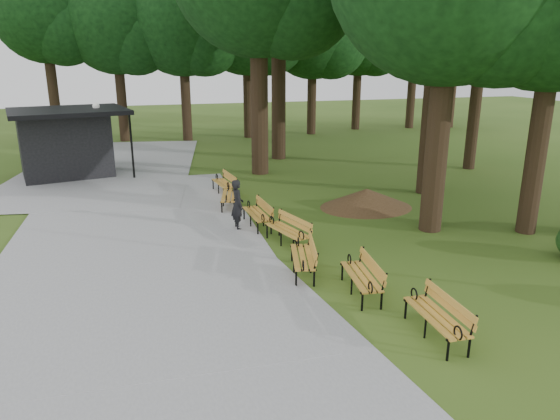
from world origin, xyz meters
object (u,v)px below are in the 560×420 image
object	(u,v)px
bench_5	(229,196)
bench_6	(224,184)
bench_4	(257,214)
person	(237,205)
dirt_mound	(366,198)
bench_1	(361,277)
bench_3	(287,231)
lawn_tree_5	(486,9)
bench_2	(303,257)
lamp_post	(98,123)
bench_0	(436,317)
kiosk	(65,143)

from	to	relation	value
bench_5	bench_6	xyz separation A→B (m)	(0.16, 1.95, 0.00)
bench_4	person	bearing A→B (deg)	-90.00
dirt_mound	bench_1	xyz separation A→B (m)	(-3.33, -6.60, 0.08)
dirt_mound	bench_3	world-z (taller)	bench_3
bench_3	bench_5	bearing A→B (deg)	176.33
bench_1	dirt_mound	bearing A→B (deg)	161.05
bench_5	lawn_tree_5	size ratio (longest dim) A/B	0.18
dirt_mound	bench_6	size ratio (longest dim) A/B	1.53
dirt_mound	bench_2	xyz separation A→B (m)	(-4.25, -5.05, 0.08)
dirt_mound	bench_4	size ratio (longest dim) A/B	1.53
bench_4	lamp_post	bearing A→B (deg)	-155.13
bench_0	bench_1	xyz separation A→B (m)	(-0.59, 2.19, 0.00)
bench_0	bench_6	bearing A→B (deg)	-168.23
kiosk	bench_1	world-z (taller)	kiosk
bench_0	bench_2	size ratio (longest dim) A/B	1.00
bench_2	bench_4	bearing A→B (deg)	-162.72
bench_0	bench_4	size ratio (longest dim) A/B	1.00
kiosk	bench_4	world-z (taller)	kiosk
kiosk	bench_6	bearing A→B (deg)	-52.32
bench_0	bench_5	xyz separation A→B (m)	(-2.15, 10.26, 0.00)
lawn_tree_5	kiosk	bearing A→B (deg)	168.03
dirt_mound	bench_4	bearing A→B (deg)	-166.59
bench_1	bench_4	distance (m)	5.65
kiosk	bench_4	xyz separation A→B (m)	(6.70, -10.01, -1.12)
lamp_post	bench_5	distance (m)	9.02
lamp_post	bench_2	distance (m)	15.08
person	bench_5	size ratio (longest dim) A/B	0.87
bench_3	lawn_tree_5	xyz separation A→B (m)	(12.02, 7.82, 7.06)
dirt_mound	bench_5	bearing A→B (deg)	163.19
person	lawn_tree_5	bearing A→B (deg)	-69.31
bench_2	bench_5	xyz separation A→B (m)	(-0.63, 6.53, 0.00)
person	bench_4	size ratio (longest dim) A/B	0.87
bench_1	lawn_tree_5	bearing A→B (deg)	143.16
lamp_post	bench_6	xyz separation A→B (m)	(4.88, -5.48, -1.96)
person	bench_0	xyz separation A→B (m)	(2.36, -7.70, -0.38)
bench_2	bench_6	world-z (taller)	same
bench_2	bench_6	xyz separation A→B (m)	(-0.47, 8.48, 0.00)
person	bench_4	distance (m)	0.75
kiosk	bench_6	world-z (taller)	kiosk
kiosk	bench_2	bearing A→B (deg)	-75.45
kiosk	person	bearing A→B (deg)	-70.60
bench_0	bench_4	world-z (taller)	same
kiosk	bench_4	distance (m)	12.10
lamp_post	lawn_tree_5	size ratio (longest dim) A/B	0.32
bench_6	lamp_post	bearing A→B (deg)	-144.23
kiosk	lawn_tree_5	distance (m)	20.49
bench_4	bench_3	bearing A→B (deg)	11.07
kiosk	lamp_post	bearing A→B (deg)	-12.97
bench_4	bench_5	xyz separation A→B (m)	(-0.43, 2.54, 0.00)
person	bench_2	xyz separation A→B (m)	(0.85, -3.96, -0.38)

